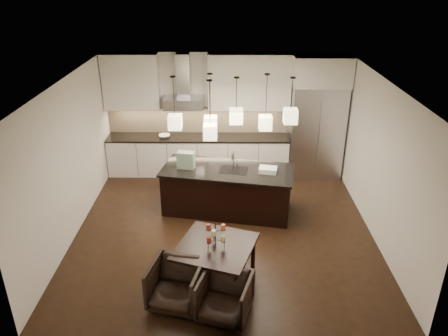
{
  "coord_description": "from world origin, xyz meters",
  "views": [
    {
      "loc": [
        0.05,
        -7.1,
        4.54
      ],
      "look_at": [
        0.0,
        0.2,
        1.15
      ],
      "focal_mm": 35.0,
      "sensor_mm": 36.0,
      "label": 1
    }
  ],
  "objects_px": {
    "armchair_left": "(176,284)",
    "refrigerator": "(316,131)",
    "armchair_right": "(225,297)",
    "island_body": "(228,191)",
    "dining_table": "(216,263)"
  },
  "relations": [
    {
      "from": "island_body",
      "to": "dining_table",
      "type": "height_order",
      "value": "island_body"
    },
    {
      "from": "refrigerator",
      "to": "island_body",
      "type": "bearing_deg",
      "value": -139.47
    },
    {
      "from": "dining_table",
      "to": "armchair_right",
      "type": "bearing_deg",
      "value": -60.31
    },
    {
      "from": "armchair_right",
      "to": "dining_table",
      "type": "bearing_deg",
      "value": 117.95
    },
    {
      "from": "refrigerator",
      "to": "armchair_right",
      "type": "relative_size",
      "value": 3.01
    },
    {
      "from": "island_body",
      "to": "armchair_left",
      "type": "bearing_deg",
      "value": -94.9
    },
    {
      "from": "armchair_left",
      "to": "refrigerator",
      "type": "bearing_deg",
      "value": 71.12
    },
    {
      "from": "refrigerator",
      "to": "dining_table",
      "type": "relative_size",
      "value": 1.94
    },
    {
      "from": "refrigerator",
      "to": "armchair_left",
      "type": "distance_m",
      "value": 5.3
    },
    {
      "from": "armchair_right",
      "to": "island_body",
      "type": "bearing_deg",
      "value": 106.09
    },
    {
      "from": "island_body",
      "to": "refrigerator",
      "type": "bearing_deg",
      "value": 50.98
    },
    {
      "from": "refrigerator",
      "to": "armchair_right",
      "type": "xyz_separation_m",
      "value": [
        -2.07,
        -4.7,
        -0.75
      ]
    },
    {
      "from": "refrigerator",
      "to": "island_body",
      "type": "relative_size",
      "value": 0.86
    },
    {
      "from": "dining_table",
      "to": "armchair_left",
      "type": "distance_m",
      "value": 0.76
    },
    {
      "from": "refrigerator",
      "to": "armchair_left",
      "type": "bearing_deg",
      "value": -121.91
    }
  ]
}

